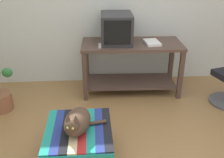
% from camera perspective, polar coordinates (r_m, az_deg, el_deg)
% --- Properties ---
extents(desk, '(1.40, 0.66, 0.74)m').
position_cam_1_polar(desk, '(3.71, 4.27, 4.46)').
color(desk, '#4C382D').
rests_on(desk, ground_plane).
extents(tv_monitor, '(0.44, 0.55, 0.40)m').
position_cam_1_polar(tv_monitor, '(3.59, 0.97, 11.02)').
color(tv_monitor, '#28282B').
rests_on(tv_monitor, desk).
extents(keyboard, '(0.40, 0.15, 0.02)m').
position_cam_1_polar(keyboard, '(3.48, 0.36, 7.40)').
color(keyboard, beige).
rests_on(keyboard, desk).
extents(book, '(0.21, 0.29, 0.03)m').
position_cam_1_polar(book, '(3.62, 8.76, 7.95)').
color(book, white).
rests_on(book, desk).
extents(ottoman_with_blanket, '(0.62, 0.70, 0.36)m').
position_cam_1_polar(ottoman_with_blanket, '(2.60, -7.18, -13.99)').
color(ottoman_with_blanket, '#4C4238').
rests_on(ottoman_with_blanket, ground_plane).
extents(cat, '(0.43, 0.42, 0.26)m').
position_cam_1_polar(cat, '(2.40, -7.67, -9.29)').
color(cat, '#473323').
rests_on(cat, ottoman_with_blanket).
extents(pen, '(0.09, 0.12, 0.01)m').
position_cam_1_polar(pen, '(3.67, 9.62, 7.89)').
color(pen, '#2351B2').
rests_on(pen, desk).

